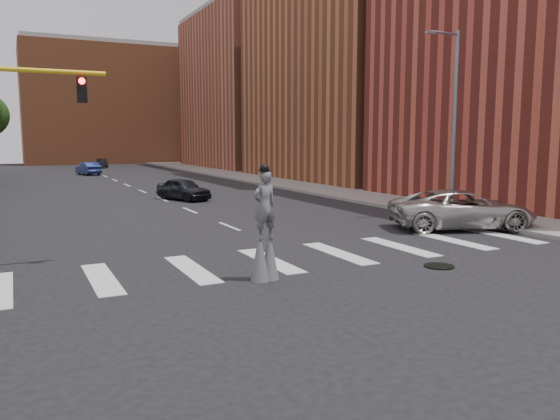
% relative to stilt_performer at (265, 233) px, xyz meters
% --- Properties ---
extents(ground_plane, '(160.00, 160.00, 0.00)m').
position_rel_stilt_performer_xyz_m(ground_plane, '(2.41, 1.08, -1.32)').
color(ground_plane, black).
rests_on(ground_plane, ground).
extents(sidewalk_right, '(5.00, 90.00, 0.18)m').
position_rel_stilt_performer_xyz_m(sidewalk_right, '(14.91, 26.08, -1.23)').
color(sidewalk_right, slate).
rests_on(sidewalk_right, ground).
extents(manhole, '(0.90, 0.90, 0.04)m').
position_rel_stilt_performer_xyz_m(manhole, '(5.41, -0.92, -1.30)').
color(manhole, black).
rests_on(manhole, ground).
extents(building_mid, '(16.00, 22.00, 24.00)m').
position_rel_stilt_performer_xyz_m(building_mid, '(24.41, 31.08, 10.68)').
color(building_mid, '#A25632').
rests_on(building_mid, ground).
extents(building_far, '(16.00, 22.00, 20.00)m').
position_rel_stilt_performer_xyz_m(building_far, '(24.41, 55.08, 8.68)').
color(building_far, '#AE5B40').
rests_on(building_far, ground).
extents(building_backdrop, '(26.00, 14.00, 18.00)m').
position_rel_stilt_performer_xyz_m(building_backdrop, '(8.41, 79.08, 7.68)').
color(building_backdrop, '#A25632').
rests_on(building_backdrop, ground).
extents(streetlight, '(2.05, 0.20, 9.00)m').
position_rel_stilt_performer_xyz_m(streetlight, '(13.31, 7.08, 3.58)').
color(streetlight, slate).
rests_on(streetlight, ground).
extents(stilt_performer, '(0.84, 0.57, 3.20)m').
position_rel_stilt_performer_xyz_m(stilt_performer, '(0.00, 0.00, 0.00)').
color(stilt_performer, '#362515').
rests_on(stilt_performer, ground).
extents(suv_crossing, '(6.68, 4.83, 1.69)m').
position_rel_stilt_performer_xyz_m(suv_crossing, '(11.18, 4.08, -0.47)').
color(suv_crossing, '#BAB8B0').
rests_on(suv_crossing, ground).
extents(car_near, '(3.03, 4.39, 1.39)m').
position_rel_stilt_performer_xyz_m(car_near, '(3.55, 20.24, -0.62)').
color(car_near, black).
rests_on(car_near, ground).
extents(car_mid, '(2.34, 4.40, 1.38)m').
position_rel_stilt_performer_xyz_m(car_mid, '(1.15, 48.13, -0.63)').
color(car_mid, navy).
rests_on(car_mid, ground).
extents(car_far, '(2.48, 4.39, 1.20)m').
position_rel_stilt_performer_xyz_m(car_far, '(4.49, 62.31, -0.72)').
color(car_far, black).
rests_on(car_far, ground).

